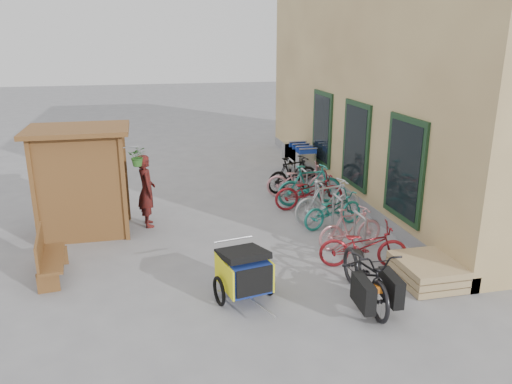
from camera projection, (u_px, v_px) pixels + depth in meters
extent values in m
plane|color=gray|center=(248.00, 265.00, 9.71)|extent=(80.00, 80.00, 0.00)
cube|color=#D4B679|center=(437.00, 64.00, 14.24)|extent=(6.00, 13.00, 7.00)
cube|color=gray|center=(335.00, 183.00, 14.62)|extent=(0.18, 13.00, 0.30)
cube|color=#16331B|center=(405.00, 169.00, 10.44)|extent=(0.06, 1.50, 2.20)
cube|color=black|center=(403.00, 169.00, 10.43)|extent=(0.02, 1.25, 1.95)
cube|color=#16331B|center=(356.00, 145.00, 12.76)|extent=(0.06, 1.50, 2.20)
cube|color=black|center=(355.00, 145.00, 12.76)|extent=(0.02, 1.25, 1.95)
cube|color=#16331B|center=(322.00, 128.00, 15.09)|extent=(0.06, 1.50, 2.20)
cube|color=black|center=(321.00, 128.00, 15.08)|extent=(0.02, 1.25, 1.95)
cube|color=brown|center=(34.00, 195.00, 10.21)|extent=(0.09, 0.09, 2.30)
cube|color=brown|center=(124.00, 189.00, 10.60)|extent=(0.09, 0.09, 2.30)
cube|color=brown|center=(45.00, 178.00, 11.42)|extent=(0.09, 0.09, 2.30)
cube|color=brown|center=(125.00, 174.00, 11.81)|extent=(0.09, 0.09, 2.30)
cube|color=brown|center=(41.00, 186.00, 10.83)|extent=(0.05, 1.30, 2.30)
cube|color=brown|center=(80.00, 192.00, 10.43)|extent=(1.80, 0.05, 2.30)
cube|color=brown|center=(86.00, 176.00, 11.59)|extent=(1.80, 0.05, 2.30)
cube|color=brown|center=(77.00, 130.00, 10.65)|extent=(2.15, 1.65, 0.10)
cube|color=brown|center=(75.00, 195.00, 11.04)|extent=(1.30, 1.15, 0.04)
cube|color=brown|center=(72.00, 169.00, 10.86)|extent=(1.30, 1.15, 0.04)
cylinder|color=#A5A8AD|center=(130.00, 147.00, 10.37)|extent=(0.36, 0.02, 0.02)
imported|color=#2B5F21|center=(138.00, 156.00, 10.46)|extent=(0.38, 0.33, 0.42)
cylinder|color=#A5A8AD|center=(365.00, 240.00, 9.84)|extent=(0.05, 0.05, 0.84)
cylinder|color=#A5A8AD|center=(354.00, 230.00, 10.31)|extent=(0.05, 0.05, 0.84)
cylinder|color=#A5A8AD|center=(361.00, 215.00, 9.95)|extent=(0.05, 0.50, 0.05)
cylinder|color=#A5A8AD|center=(341.00, 219.00, 10.96)|extent=(0.05, 0.05, 0.84)
cylinder|color=#A5A8AD|center=(333.00, 212.00, 11.42)|extent=(0.05, 0.05, 0.84)
cylinder|color=#A5A8AD|center=(338.00, 197.00, 11.07)|extent=(0.05, 0.50, 0.05)
cylinder|color=#A5A8AD|center=(322.00, 202.00, 12.08)|extent=(0.05, 0.05, 0.84)
cylinder|color=#A5A8AD|center=(315.00, 196.00, 12.54)|extent=(0.05, 0.05, 0.84)
cylinder|color=#A5A8AD|center=(319.00, 183.00, 12.18)|extent=(0.05, 0.50, 0.05)
cylinder|color=#A5A8AD|center=(307.00, 188.00, 13.19)|extent=(0.05, 0.05, 0.84)
cylinder|color=#A5A8AD|center=(301.00, 183.00, 13.66)|extent=(0.05, 0.05, 0.84)
cylinder|color=#A5A8AD|center=(304.00, 170.00, 13.30)|extent=(0.05, 0.50, 0.05)
cylinder|color=#A5A8AD|center=(293.00, 176.00, 14.31)|extent=(0.05, 0.05, 0.84)
cylinder|color=#A5A8AD|center=(288.00, 172.00, 14.77)|extent=(0.05, 0.05, 0.84)
cylinder|color=#A5A8AD|center=(291.00, 160.00, 14.42)|extent=(0.05, 0.50, 0.05)
cube|color=tan|center=(426.00, 278.00, 9.03)|extent=(1.00, 1.20, 0.12)
cube|color=tan|center=(427.00, 271.00, 8.98)|extent=(1.00, 1.20, 0.12)
cube|color=tan|center=(428.00, 264.00, 8.94)|extent=(1.00, 1.20, 0.12)
cube|color=brown|center=(52.00, 258.00, 9.08)|extent=(0.57, 1.43, 0.06)
cube|color=brown|center=(39.00, 246.00, 8.97)|extent=(0.20, 1.38, 0.46)
cube|color=brown|center=(48.00, 282.00, 8.63)|extent=(0.37, 0.10, 0.37)
cube|color=brown|center=(58.00, 256.00, 9.66)|extent=(0.37, 0.10, 0.37)
cube|color=silver|center=(303.00, 159.00, 15.56)|extent=(0.55, 0.85, 0.52)
cube|color=#1939A7|center=(308.00, 151.00, 15.06)|extent=(0.55, 0.04, 0.18)
cylinder|color=silver|center=(308.00, 149.00, 15.01)|extent=(0.58, 0.04, 0.04)
cylinder|color=black|center=(299.00, 179.00, 15.35)|extent=(0.04, 0.12, 0.12)
cube|color=silver|center=(300.00, 156.00, 15.89)|extent=(0.55, 0.85, 0.52)
cube|color=#1939A7|center=(304.00, 148.00, 15.38)|extent=(0.55, 0.04, 0.18)
cylinder|color=silver|center=(305.00, 146.00, 15.34)|extent=(0.58, 0.04, 0.04)
cylinder|color=black|center=(296.00, 176.00, 15.68)|extent=(0.04, 0.12, 0.12)
cube|color=silver|center=(297.00, 154.00, 16.22)|extent=(0.55, 0.85, 0.52)
cube|color=#1939A7|center=(301.00, 146.00, 15.71)|extent=(0.55, 0.04, 0.18)
cylinder|color=silver|center=(301.00, 144.00, 15.66)|extent=(0.58, 0.04, 0.04)
cylinder|color=black|center=(293.00, 173.00, 16.00)|extent=(0.04, 0.12, 0.12)
cube|color=silver|center=(293.00, 152.00, 16.54)|extent=(0.55, 0.85, 0.52)
cube|color=#1939A7|center=(298.00, 144.00, 16.04)|extent=(0.55, 0.04, 0.18)
cylinder|color=silver|center=(298.00, 142.00, 15.99)|extent=(0.58, 0.04, 0.04)
cylinder|color=black|center=(290.00, 170.00, 16.33)|extent=(0.04, 0.12, 0.12)
cube|color=navy|center=(244.00, 272.00, 8.32)|extent=(0.81, 0.98, 0.51)
cube|color=yellow|center=(224.00, 276.00, 8.19)|extent=(0.19, 0.86, 0.51)
cube|color=yellow|center=(263.00, 268.00, 8.46)|extent=(0.19, 0.86, 0.51)
cube|color=black|center=(255.00, 282.00, 7.92)|extent=(0.61, 0.15, 0.47)
cube|color=black|center=(243.00, 254.00, 8.28)|extent=(0.86, 0.95, 0.25)
torus|color=black|center=(219.00, 291.00, 8.23)|extent=(0.15, 0.51, 0.50)
torus|color=black|center=(268.00, 281.00, 8.57)|extent=(0.15, 0.51, 0.50)
cylinder|color=#B7B7BC|center=(262.00, 307.00, 7.75)|extent=(0.17, 0.74, 0.03)
cylinder|color=#B7B7BC|center=(233.00, 239.00, 8.62)|extent=(0.69, 0.16, 0.03)
imported|color=black|center=(366.00, 272.00, 8.26)|extent=(0.80, 2.02, 1.04)
cube|color=black|center=(363.00, 293.00, 7.72)|extent=(0.22, 0.66, 0.45)
cube|color=black|center=(391.00, 288.00, 7.90)|extent=(0.22, 0.66, 0.45)
cube|color=orange|center=(377.00, 288.00, 7.80)|extent=(0.13, 0.19, 0.12)
imported|color=maroon|center=(147.00, 191.00, 11.51)|extent=(0.49, 0.67, 1.70)
imported|color=maroon|center=(363.00, 246.00, 9.51)|extent=(1.77, 0.98, 0.88)
imported|color=#D2878F|center=(351.00, 228.00, 10.38)|extent=(1.53, 0.63, 0.89)
imported|color=teal|center=(333.00, 209.00, 11.55)|extent=(1.71, 1.00, 0.85)
imported|color=silver|center=(328.00, 201.00, 11.80)|extent=(1.84, 0.81, 1.07)
imported|color=maroon|center=(309.00, 191.00, 12.74)|extent=(1.82, 0.69, 0.94)
imported|color=teal|center=(310.00, 185.00, 13.08)|extent=(1.82, 0.62, 1.08)
imported|color=#D2878F|center=(299.00, 180.00, 13.76)|extent=(1.88, 0.95, 0.94)
imported|color=black|center=(293.00, 174.00, 14.22)|extent=(1.76, 1.00, 1.02)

